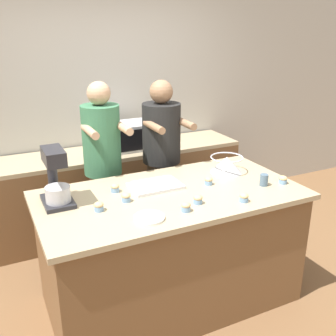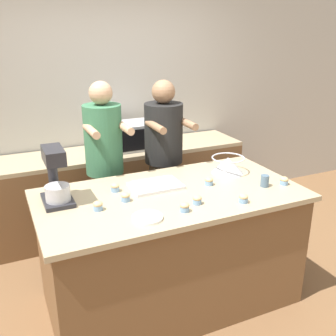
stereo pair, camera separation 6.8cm
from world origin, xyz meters
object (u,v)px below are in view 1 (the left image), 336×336
Objects in this scene: stand_mixer at (56,180)px; cupcake_4 at (283,180)px; cupcake_6 at (115,188)px; cupcake_1 at (99,206)px; person_left at (104,172)px; cupcake_3 at (244,197)px; baking_tray at (155,185)px; mixing_bowl at (227,164)px; small_plate at (149,218)px; cupcake_2 at (198,199)px; cupcake_5 at (208,181)px; microwave_oven at (127,136)px; drinking_glass at (264,180)px; cupcake_0 at (126,197)px; cupcake_7 at (186,207)px; person_right at (162,165)px.

cupcake_4 is at bearing -13.54° from stand_mixer.
cupcake_1 is at bearing -127.79° from cupcake_6.
person_left is 25.58× the size of cupcake_3.
cupcake_1 is (-0.51, -0.21, 0.02)m from baking_tray.
mixing_bowl is 1.21m from cupcake_1.
cupcake_4 is (1.19, 0.10, 0.02)m from small_plate.
cupcake_2 is 1.00× the size of cupcake_5.
cupcake_2 is (-0.08, -1.64, -0.04)m from microwave_oven.
microwave_oven is at bearing 97.29° from cupcake_3.
small_plate is 3.05× the size of cupcake_1.
drinking_glass reaches higher than cupcake_3.
microwave_oven is (-0.45, 1.21, 0.00)m from mixing_bowl.
cupcake_3 is at bearing -150.84° from drinking_glass.
baking_tray is (0.73, -0.03, -0.16)m from stand_mixer.
cupcake_1 is at bearing -163.75° from cupcake_0.
cupcake_6 is (0.43, 0.02, -0.14)m from stand_mixer.
mixing_bowl is 0.33m from cupcake_5.
mixing_bowl is 4.20× the size of cupcake_7.
person_left is 1.40m from drinking_glass.
drinking_glass is 1.03m from small_plate.
cupcake_0 is (-0.97, -0.19, -0.04)m from mixing_bowl.
person_right reaches higher than cupcake_1.
person_left is 1.01× the size of person_right.
baking_tray reaches higher than small_plate.
cupcake_1 is 0.91m from cupcake_5.
baking_tray is at bearing -100.39° from microwave_oven.
drinking_glass is 0.46× the size of small_plate.
microwave_oven reaches higher than small_plate.
person_left is 25.58× the size of cupcake_1.
cupcake_2 is (0.88, -0.43, -0.14)m from stand_mixer.
cupcake_7 is (-0.44, 0.04, 0.00)m from cupcake_3.
person_right is 1.17m from cupcake_4.
cupcake_0 is at bearing 153.78° from cupcake_3.
cupcake_7 is at bearing -152.28° from cupcake_2.
cupcake_1 is at bearing -108.79° from person_left.
small_plate is 3.05× the size of cupcake_6.
mixing_bowl reaches higher than cupcake_5.
cupcake_7 is at bearing -97.17° from microwave_oven.
cupcake_2 is at bearing -30.03° from cupcake_0.
cupcake_3 is at bearing -26.22° from cupcake_0.
person_left is 6.10× the size of mixing_bowl.
cupcake_5 is 1.00× the size of cupcake_6.
cupcake_4 is (1.23, -0.22, 0.00)m from cupcake_0.
person_left reaches higher than cupcake_3.
cupcake_0 is 1.00× the size of cupcake_7.
cupcake_6 is 0.61m from cupcake_7.
cupcake_4 is 1.00× the size of cupcake_7.
cupcake_4 is at bearing -10.29° from cupcake_0.
mixing_bowl is at bearing -0.66° from cupcake_6.
drinking_glass is 1.15m from cupcake_6.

